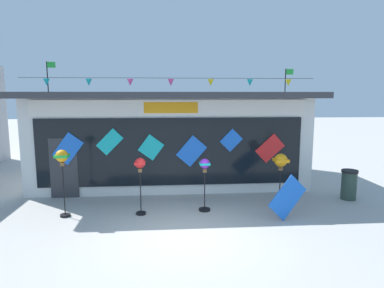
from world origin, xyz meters
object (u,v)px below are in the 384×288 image
wind_spinner_center_left (205,173)px  display_kite_on_ground (287,197)px  wind_spinner_far_left (62,162)px  wind_spinner_left (140,171)px  trash_bin (349,184)px  kite_shop_building (170,136)px  wind_spinner_center_right (281,165)px

wind_spinner_center_left → display_kite_on_ground: wind_spinner_center_left is taller
wind_spinner_far_left → wind_spinner_left: 2.15m
wind_spinner_left → trash_bin: size_ratio=1.69×
kite_shop_building → wind_spinner_left: kite_shop_building is taller
wind_spinner_center_left → trash_bin: 4.94m
wind_spinner_center_right → trash_bin: wind_spinner_center_right is taller
wind_spinner_center_left → trash_bin: (4.84, 0.72, -0.65)m
wind_spinner_left → wind_spinner_center_right: 4.15m
wind_spinner_center_right → display_kite_on_ground: bearing=-95.1°
trash_bin → display_kite_on_ground: bearing=-150.1°
wind_spinner_center_left → wind_spinner_center_right: 2.30m
wind_spinner_far_left → wind_spinner_center_right: 6.29m
wind_spinner_center_left → display_kite_on_ground: size_ratio=1.38×
kite_shop_building → trash_bin: (5.79, -3.22, -1.27)m
wind_spinner_center_left → wind_spinner_center_right: (2.29, 0.05, 0.18)m
trash_bin → wind_spinner_left: bearing=-172.5°
wind_spinner_center_right → display_kite_on_ground: (-0.08, -0.85, -0.72)m
kite_shop_building → wind_spinner_far_left: bearing=-126.7°
wind_spinner_left → wind_spinner_center_right: size_ratio=0.99×
wind_spinner_left → wind_spinner_center_left: bearing=5.0°
kite_shop_building → wind_spinner_far_left: size_ratio=5.38×
wind_spinner_left → trash_bin: (6.70, 0.88, -0.79)m
wind_spinner_left → wind_spinner_center_right: bearing=3.0°
kite_shop_building → wind_spinner_far_left: 5.11m
kite_shop_building → display_kite_on_ground: kite_shop_building is taller
wind_spinner_center_right → display_kite_on_ground: wind_spinner_center_right is taller
wind_spinner_far_left → wind_spinner_center_left: size_ratio=1.22×
wind_spinner_left → trash_bin: bearing=7.5°
wind_spinner_center_right → wind_spinner_far_left: bearing=-178.1°
wind_spinner_center_right → wind_spinner_center_left: bearing=-178.6°
wind_spinner_center_left → wind_spinner_far_left: bearing=-177.8°
wind_spinner_center_left → display_kite_on_ground: (2.21, -0.80, -0.55)m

